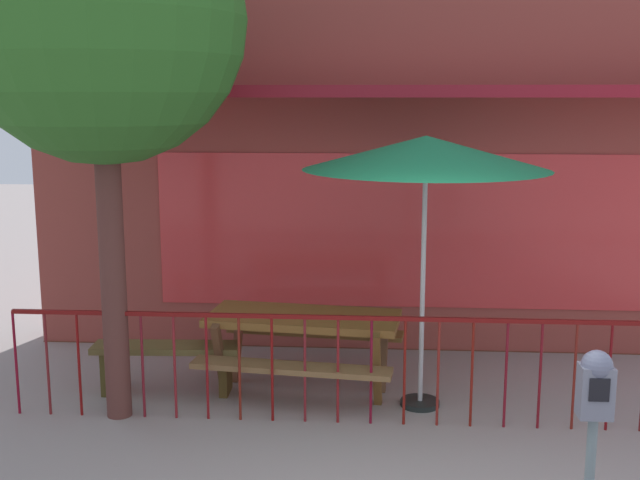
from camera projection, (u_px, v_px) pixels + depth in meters
name	position (u px, v px, depth m)	size (l,w,h in m)	color
pub_storefront	(401.00, 90.00, 8.53)	(8.19, 1.33, 5.78)	#5A2C1A
patio_fence_front	(405.00, 351.00, 6.69)	(6.90, 0.04, 0.97)	maroon
picnic_table_left	(303.00, 331.00, 7.43)	(1.95, 1.56, 0.79)	brown
patio_umbrella	(426.00, 154.00, 6.80)	(2.17, 2.17, 2.47)	black
patio_bench	(167.00, 357.00, 7.47)	(1.41, 0.39, 0.48)	brown
parking_meter_near	(594.00, 409.00, 4.28)	(0.18, 0.17, 1.46)	slate
street_tree	(100.00, 20.00, 6.38)	(2.41, 2.41, 4.64)	#582F28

